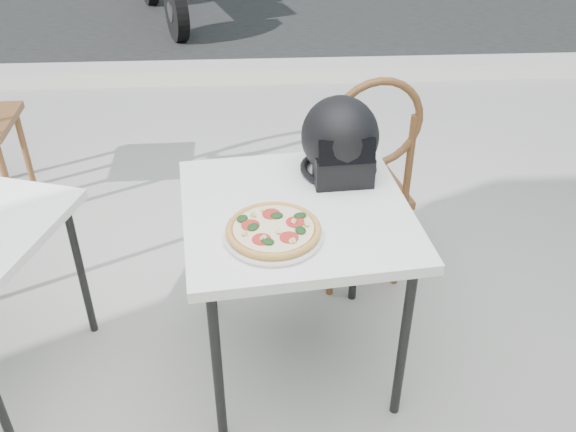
{
  "coord_description": "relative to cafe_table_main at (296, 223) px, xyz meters",
  "views": [
    {
      "loc": [
        0.01,
        -1.89,
        2.0
      ],
      "look_at": [
        0.1,
        -0.14,
        0.8
      ],
      "focal_mm": 40.0,
      "sensor_mm": 36.0,
      "label": 1
    }
  ],
  "objects": [
    {
      "name": "cafe_table_main",
      "position": [
        0.0,
        0.0,
        0.0
      ],
      "size": [
        0.88,
        0.88,
        0.75
      ],
      "rotation": [
        0.0,
        0.0,
        0.11
      ],
      "color": "white",
      "rests_on": "ground"
    },
    {
      "name": "ground",
      "position": [
        -0.14,
        0.02,
        -0.69
      ],
      "size": [
        80.0,
        80.0,
        0.0
      ],
      "primitive_type": "plane",
      "color": "#989690",
      "rests_on": "ground"
    },
    {
      "name": "curb",
      "position": [
        -0.14,
        3.02,
        -0.63
      ],
      "size": [
        30.0,
        0.25,
        0.12
      ],
      "primitive_type": "cube",
      "color": "#ABA9A0",
      "rests_on": "ground"
    },
    {
      "name": "plate",
      "position": [
        -0.09,
        -0.17,
        0.08
      ],
      "size": [
        0.4,
        0.4,
        0.02
      ],
      "rotation": [
        0.0,
        0.0,
        -0.26
      ],
      "color": "white",
      "rests_on": "cafe_table_main"
    },
    {
      "name": "cafe_chair_main",
      "position": [
        0.33,
        0.51,
        -0.1
      ],
      "size": [
        0.47,
        0.47,
        1.06
      ],
      "rotation": [
        0.0,
        0.0,
        3.33
      ],
      "color": "brown",
      "rests_on": "ground"
    },
    {
      "name": "pizza",
      "position": [
        -0.09,
        -0.17,
        0.1
      ],
      "size": [
        0.36,
        0.36,
        0.04
      ],
      "rotation": [
        0.0,
        0.0,
        0.15
      ],
      "color": "#D69E4E",
      "rests_on": "plate"
    },
    {
      "name": "helmet",
      "position": [
        0.18,
        0.23,
        0.2
      ],
      "size": [
        0.31,
        0.32,
        0.3
      ],
      "rotation": [
        0.0,
        0.0,
        0.07
      ],
      "color": "black",
      "rests_on": "cafe_table_main"
    }
  ]
}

